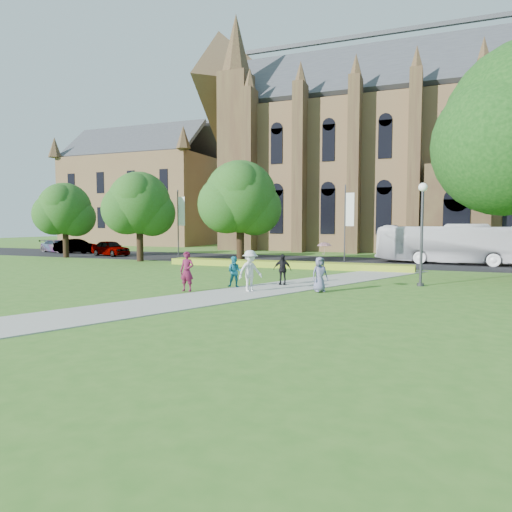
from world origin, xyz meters
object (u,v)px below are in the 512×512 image
at_px(streetlamp, 422,221).
at_px(car_1, 76,246).
at_px(car_0, 111,248).
at_px(car_2, 57,246).
at_px(tour_coach, 451,244).
at_px(pedestrian_0, 187,271).

height_order(streetlamp, car_1, streetlamp).
relative_size(car_0, car_2, 0.96).
bearing_deg(tour_coach, streetlamp, 178.49).
xyz_separation_m(tour_coach, car_0, (-30.79, -2.43, -0.81)).
xyz_separation_m(tour_coach, car_1, (-36.61, -0.74, -0.82)).
xyz_separation_m(streetlamp, car_2, (-38.08, 14.03, -2.61)).
xyz_separation_m(streetlamp, tour_coach, (1.84, 14.09, -1.71)).
bearing_deg(car_1, tour_coach, -98.25).
distance_m(streetlamp, car_0, 31.31).
bearing_deg(pedestrian_0, car_2, 141.70).
bearing_deg(car_1, car_0, -115.66).
bearing_deg(tour_coach, car_0, 100.45).
bearing_deg(tour_coach, car_1, 97.09).
height_order(streetlamp, car_0, streetlamp).
height_order(car_2, pedestrian_0, pedestrian_0).
bearing_deg(car_2, pedestrian_0, -112.54).
bearing_deg(car_0, tour_coach, -69.77).
relative_size(car_1, pedestrian_0, 2.45).
relative_size(tour_coach, car_1, 2.46).
relative_size(tour_coach, car_0, 2.53).
xyz_separation_m(streetlamp, car_0, (-28.95, 11.66, -2.52)).
distance_m(streetlamp, car_2, 40.67).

